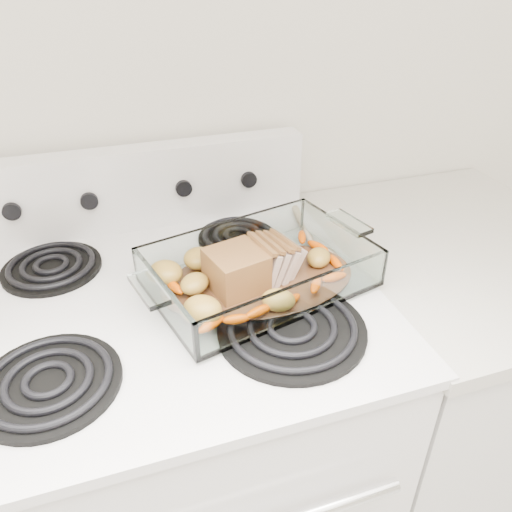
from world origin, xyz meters
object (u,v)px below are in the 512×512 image
object	(u,v)px
baking_dish	(259,274)
counter_right	(427,390)
electric_range	(182,454)
pork_roast	(246,266)

from	to	relation	value
baking_dish	counter_right	bearing A→B (deg)	-10.86
electric_range	baking_dish	distance (m)	0.52
electric_range	counter_right	world-z (taller)	electric_range
electric_range	pork_roast	xyz separation A→B (m)	(0.15, -0.02, 0.51)
counter_right	pork_roast	xyz separation A→B (m)	(-0.51, -0.02, 0.52)
counter_right	baking_dish	xyz separation A→B (m)	(-0.49, -0.02, 0.50)
electric_range	counter_right	xyz separation A→B (m)	(0.66, -0.00, -0.02)
counter_right	baking_dish	world-z (taller)	baking_dish
counter_right	pork_roast	size ratio (longest dim) A/B	5.33
electric_range	baking_dish	xyz separation A→B (m)	(0.18, -0.02, 0.48)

